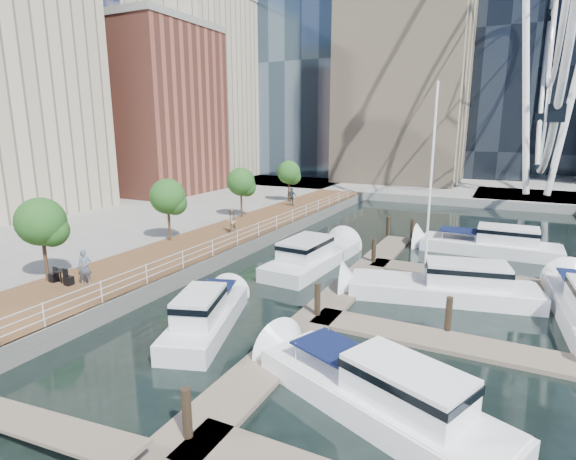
# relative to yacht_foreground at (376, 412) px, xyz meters

# --- Properties ---
(ground) EXTENTS (520.00, 520.00, 0.00)m
(ground) POSITION_rel_yacht_foreground_xyz_m (-7.67, -1.92, 0.00)
(ground) COLOR black
(ground) RESTS_ON ground
(boardwalk) EXTENTS (6.00, 60.00, 1.00)m
(boardwalk) POSITION_rel_yacht_foreground_xyz_m (-16.67, 13.08, 0.50)
(boardwalk) COLOR brown
(boardwalk) RESTS_ON ground
(seawall) EXTENTS (0.25, 60.00, 1.00)m
(seawall) POSITION_rel_yacht_foreground_xyz_m (-13.67, 13.08, 0.50)
(seawall) COLOR #595954
(seawall) RESTS_ON ground
(land_far) EXTENTS (200.00, 114.00, 1.00)m
(land_far) POSITION_rel_yacht_foreground_xyz_m (-7.67, 100.08, 0.50)
(land_far) COLOR gray
(land_far) RESTS_ON ground
(pier) EXTENTS (14.00, 12.00, 1.00)m
(pier) POSITION_rel_yacht_foreground_xyz_m (6.33, 50.08, 0.50)
(pier) COLOR gray
(pier) RESTS_ON ground
(railing) EXTENTS (0.10, 60.00, 1.05)m
(railing) POSITION_rel_yacht_foreground_xyz_m (-13.77, 13.08, 1.52)
(railing) COLOR white
(railing) RESTS_ON boardwalk
(floating_docks) EXTENTS (16.00, 34.00, 2.60)m
(floating_docks) POSITION_rel_yacht_foreground_xyz_m (0.30, 8.06, 0.49)
(floating_docks) COLOR #6D6051
(floating_docks) RESTS_ON ground
(midrise_condos) EXTENTS (19.00, 67.00, 28.00)m
(midrise_condos) POSITION_rel_yacht_foreground_xyz_m (-41.24, 24.89, 13.42)
(midrise_condos) COLOR #BCAD8E
(midrise_condos) RESTS_ON ground
(street_trees) EXTENTS (2.60, 42.60, 4.60)m
(street_trees) POSITION_rel_yacht_foreground_xyz_m (-19.07, 12.08, 4.29)
(street_trees) COLOR #3F2B1C
(street_trees) RESTS_ON ground
(yacht_foreground) EXTENTS (10.17, 6.28, 2.15)m
(yacht_foreground) POSITION_rel_yacht_foreground_xyz_m (0.00, 0.00, 0.00)
(yacht_foreground) COLOR white
(yacht_foreground) RESTS_ON ground
(pedestrian_near) EXTENTS (0.81, 0.81, 1.89)m
(pedestrian_near) POSITION_rel_yacht_foreground_xyz_m (-16.62, 2.54, 1.95)
(pedestrian_near) COLOR #515C6D
(pedestrian_near) RESTS_ON boardwalk
(pedestrian_mid) EXTENTS (0.93, 1.09, 1.94)m
(pedestrian_mid) POSITION_rel_yacht_foreground_xyz_m (-16.34, 16.17, 1.97)
(pedestrian_mid) COLOR gray
(pedestrian_mid) RESTS_ON boardwalk
(pedestrian_far) EXTENTS (1.16, 0.49, 1.97)m
(pedestrian_far) POSITION_rel_yacht_foreground_xyz_m (-17.49, 29.59, 1.99)
(pedestrian_far) COLOR #2E353A
(pedestrian_far) RESTS_ON boardwalk
(moored_yachts) EXTENTS (20.41, 38.35, 11.50)m
(moored_yachts) POSITION_rel_yacht_foreground_xyz_m (-0.09, 10.87, 0.00)
(moored_yachts) COLOR white
(moored_yachts) RESTS_ON ground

